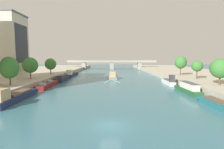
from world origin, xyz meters
TOP-DOWN VIEW (x-y plane):
  - ground_plane at (0.00, 0.00)m, footprint 400.00×400.00m
  - quay_left at (-38.36, 55.00)m, footprint 36.00×170.00m
  - quay_right at (38.36, 55.00)m, footprint 36.00×170.00m
  - barge_midriver at (0.10, 50.73)m, footprint 3.98×18.96m
  - wake_behind_barge at (0.16, 38.29)m, footprint 5.59×6.03m
  - moored_boat_left_far at (-18.48, 11.61)m, footprint 2.98×14.32m
  - moored_boat_left_upstream at (-18.15, 27.57)m, footprint 2.82×13.33m
  - moored_boat_left_second at (-17.88, 41.19)m, footprint 2.94×13.08m
  - moored_boat_left_near at (-18.48, 57.95)m, footprint 2.95×16.58m
  - moored_boat_right_near at (17.78, 6.85)m, footprint 1.86×10.25m
  - moored_boat_right_gap_after at (18.12, 19.21)m, footprint 2.12×11.49m
  - moored_boat_right_downstream at (17.99, 32.35)m, footprint 1.85×10.07m
  - tree_left_distant at (-24.08, 19.82)m, footprint 4.18×4.18m
  - tree_left_far at (-25.09, 32.16)m, footprint 4.60×4.60m
  - tree_left_nearest at (-24.32, 47.31)m, footprint 4.40×4.40m
  - tree_right_by_lamp at (26.36, 20.62)m, footprint 4.70×4.70m
  - tree_right_distant at (26.68, 32.33)m, footprint 3.35×3.35m
  - tree_right_second at (26.07, 43.53)m, footprint 4.31×4.31m
  - building_left_far_end at (-35.33, 34.65)m, footprint 13.74×9.69m
  - bridge_far at (0.00, 104.24)m, footprint 64.72×4.40m

SIDE VIEW (x-z plane):
  - ground_plane at x=0.00m, z-range 0.00..0.00m
  - wake_behind_barge at x=0.16m, z-range 0.00..0.03m
  - moored_boat_left_upstream at x=-18.15m, z-range -0.52..1.77m
  - barge_midriver at x=0.10m, z-range -0.61..2.35m
  - quay_left at x=-38.36m, z-range 0.00..1.76m
  - quay_right at x=38.36m, z-range 0.00..1.76m
  - moored_boat_right_near at x=17.78m, z-range -0.65..2.43m
  - moored_boat_left_near at x=-18.48m, z-range -0.66..2.45m
  - moored_boat_left_second at x=-17.88m, z-range -0.18..2.06m
  - moored_boat_left_far at x=-18.48m, z-range -0.62..2.50m
  - moored_boat_right_downstream at x=17.99m, z-range -0.67..2.59m
  - moored_boat_right_gap_after at x=18.12m, z-range -0.22..2.39m
  - bridge_far at x=0.00m, z-range 0.95..7.52m
  - tree_right_distant at x=26.68m, z-range 2.89..8.57m
  - tree_right_by_lamp at x=26.36m, z-range 2.57..8.96m
  - tree_left_nearest at x=-24.32m, z-range 2.67..9.03m
  - tree_left_distant at x=-24.08m, z-range 2.56..9.40m
  - tree_left_far at x=-25.09m, z-range 2.69..9.37m
  - tree_right_second at x=26.07m, z-range 3.00..10.25m
  - building_left_far_end at x=-35.33m, z-range 1.78..22.32m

